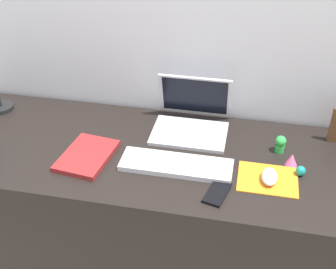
% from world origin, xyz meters
% --- Properties ---
extents(back_wall, '(2.99, 0.05, 1.50)m').
position_xyz_m(back_wall, '(0.00, 0.35, 0.75)').
color(back_wall, silver).
rests_on(back_wall, ground_plane).
extents(desk, '(1.79, 0.63, 0.74)m').
position_xyz_m(desk, '(0.00, 0.00, 0.37)').
color(desk, black).
rests_on(desk, ground_plane).
extents(laptop, '(0.30, 0.27, 0.21)m').
position_xyz_m(laptop, '(0.10, 0.20, 0.79)').
color(laptop, silver).
rests_on(laptop, desk).
extents(keyboard, '(0.41, 0.13, 0.02)m').
position_xyz_m(keyboard, '(0.08, -0.07, 0.75)').
color(keyboard, silver).
rests_on(keyboard, desk).
extents(mousepad, '(0.21, 0.17, 0.00)m').
position_xyz_m(mousepad, '(0.41, -0.08, 0.74)').
color(mousepad, orange).
rests_on(mousepad, desk).
extents(mouse, '(0.06, 0.10, 0.03)m').
position_xyz_m(mouse, '(0.42, -0.09, 0.76)').
color(mouse, silver).
rests_on(mouse, mousepad).
extents(cell_phone, '(0.09, 0.14, 0.01)m').
position_xyz_m(cell_phone, '(0.25, -0.19, 0.74)').
color(cell_phone, black).
rests_on(cell_phone, desk).
extents(notebook_pad, '(0.20, 0.26, 0.02)m').
position_xyz_m(notebook_pad, '(-0.26, -0.09, 0.75)').
color(notebook_pad, maroon).
rests_on(notebook_pad, desk).
extents(toy_figurine_green, '(0.04, 0.04, 0.07)m').
position_xyz_m(toy_figurine_green, '(0.45, 0.10, 0.78)').
color(toy_figurine_green, green).
rests_on(toy_figurine_green, desk).
extents(toy_figurine_teal, '(0.03, 0.03, 0.04)m').
position_xyz_m(toy_figurine_teal, '(0.53, -0.03, 0.76)').
color(toy_figurine_teal, teal).
rests_on(toy_figurine_teal, desk).
extents(toy_figurine_pink, '(0.04, 0.04, 0.05)m').
position_xyz_m(toy_figurine_pink, '(0.50, 0.03, 0.76)').
color(toy_figurine_pink, pink).
rests_on(toy_figurine_pink, desk).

